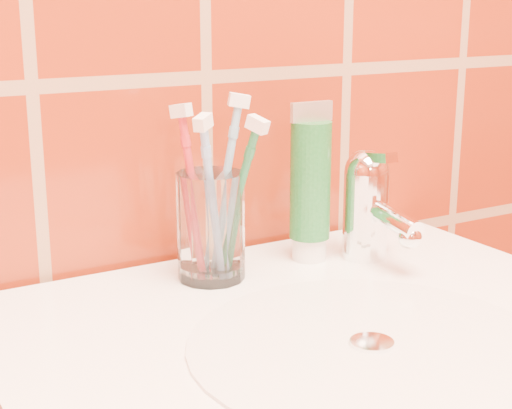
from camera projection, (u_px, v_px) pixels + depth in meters
glass_tumbler at (211, 226)px, 0.77m from camera, size 0.09×0.09×0.11m
toothpaste_tube at (310, 187)px, 0.82m from camera, size 0.05×0.04×0.17m
faucet at (368, 201)px, 0.83m from camera, size 0.05×0.11×0.12m
toothbrush_0 at (212, 201)px, 0.75m from camera, size 0.09×0.08×0.18m
toothbrush_1 at (194, 194)px, 0.77m from camera, size 0.07×0.09×0.19m
toothbrush_2 at (236, 200)px, 0.76m from camera, size 0.09×0.13×0.19m
toothbrush_3 at (224, 187)px, 0.78m from camera, size 0.08×0.07×0.19m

